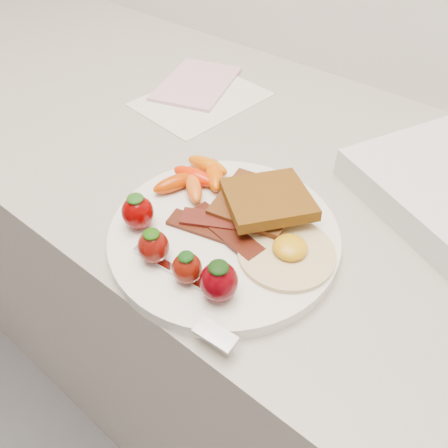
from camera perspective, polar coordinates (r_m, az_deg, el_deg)
The scene contains 11 objects.
counter at distance 0.98m, azimuth 4.99°, elevation -13.92°, with size 2.00×0.60×0.90m, color gray.
plate at distance 0.52m, azimuth -0.00°, elevation -1.50°, with size 0.27×0.27×0.02m, color white.
toast_lower at distance 0.53m, azimuth 4.31°, elevation 2.71°, with size 0.09×0.09×0.01m, color #3B220C.
toast_upper at distance 0.52m, azimuth 5.71°, elevation 3.30°, with size 0.10×0.10×0.01m, color #512911.
fried_egg at distance 0.48m, azimuth 8.28°, elevation -3.54°, with size 0.12×0.12×0.02m.
bacon_strips at distance 0.51m, azimuth -0.48°, elevation -0.39°, with size 0.12×0.08×0.01m.
baby_carrots at distance 0.57m, azimuth -3.43°, elevation 6.17°, with size 0.08×0.11×0.02m.
strawberries at distance 0.46m, azimuth -6.57°, elevation -3.36°, with size 0.17×0.06×0.05m.
fork at distance 0.45m, azimuth -4.58°, elevation -9.32°, with size 0.16×0.05×0.00m.
paper_sheet at distance 0.79m, azimuth -2.97°, elevation 15.96°, with size 0.16×0.21×0.00m, color silver.
notepad at distance 0.83m, azimuth -3.58°, elevation 17.87°, with size 0.12×0.17×0.01m, color #DAA8B6.
Camera 1 is at (0.25, 1.25, 1.28)m, focal length 35.00 mm.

